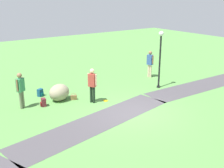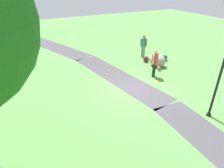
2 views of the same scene
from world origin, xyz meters
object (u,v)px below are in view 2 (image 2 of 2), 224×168
object	(u,v)px
lawn_boulder	(158,60)
spare_backpack_on_lawn	(165,58)
woman_with_handbag	(155,61)
frisbee_on_grass	(157,81)
lamp_post	(220,75)
passerby_on_path	(144,45)
backpack_by_boulder	(146,59)
handbag_on_grass	(159,68)

from	to	relation	value
lawn_boulder	spare_backpack_on_lawn	size ratio (longest dim) A/B	3.53
woman_with_handbag	lawn_boulder	bearing A→B (deg)	-45.60
frisbee_on_grass	lamp_post	bearing A→B (deg)	179.84
lamp_post	spare_backpack_on_lawn	xyz separation A→B (m)	(6.19, -2.61, -1.85)
woman_with_handbag	spare_backpack_on_lawn	size ratio (longest dim) A/B	4.42
lamp_post	passerby_on_path	world-z (taller)	lamp_post
lamp_post	backpack_by_boulder	xyz separation A→B (m)	(6.60, -1.18, -1.85)
woman_with_handbag	frisbee_on_grass	distance (m)	1.23
woman_with_handbag	backpack_by_boulder	xyz separation A→B (m)	(2.21, -0.97, -0.84)
woman_with_handbag	spare_backpack_on_lawn	world-z (taller)	woman_with_handbag
frisbee_on_grass	passerby_on_path	bearing A→B (deg)	-21.88
lamp_post	frisbee_on_grass	bearing A→B (deg)	-0.16
passerby_on_path	frisbee_on_grass	world-z (taller)	passerby_on_path
lawn_boulder	frisbee_on_grass	world-z (taller)	lawn_boulder
lamp_post	handbag_on_grass	xyz separation A→B (m)	(4.99, -1.10, -1.90)
passerby_on_path	lamp_post	bearing A→B (deg)	168.48
woman_with_handbag	handbag_on_grass	world-z (taller)	woman_with_handbag
lawn_boulder	handbag_on_grass	distance (m)	0.78
backpack_by_boulder	handbag_on_grass	bearing A→B (deg)	177.28
lawn_boulder	lamp_post	bearing A→B (deg)	165.43
backpack_by_boulder	spare_backpack_on_lawn	distance (m)	1.48
woman_with_handbag	handbag_on_grass	xyz separation A→B (m)	(0.60, -0.90, -0.89)
passerby_on_path	spare_backpack_on_lawn	size ratio (longest dim) A/B	4.39
lawn_boulder	spare_backpack_on_lawn	distance (m)	1.31
lawn_boulder	woman_with_handbag	bearing A→B (deg)	134.40
lawn_boulder	woman_with_handbag	xyz separation A→B (m)	(-1.23, 1.25, 0.60)
lamp_post	lawn_boulder	distance (m)	6.02
handbag_on_grass	frisbee_on_grass	bearing A→B (deg)	138.98
handbag_on_grass	lawn_boulder	bearing A→B (deg)	-29.49
lawn_boulder	passerby_on_path	bearing A→B (deg)	-2.21
lawn_boulder	backpack_by_boulder	world-z (taller)	lawn_boulder
lawn_boulder	passerby_on_path	distance (m)	2.00
handbag_on_grass	frisbee_on_grass	distance (m)	1.67
lawn_boulder	frisbee_on_grass	bearing A→B (deg)	142.46
lawn_boulder	woman_with_handbag	world-z (taller)	woman_with_handbag
handbag_on_grass	frisbee_on_grass	world-z (taller)	handbag_on_grass
spare_backpack_on_lawn	frisbee_on_grass	size ratio (longest dim) A/B	1.61
lamp_post	lawn_boulder	bearing A→B (deg)	-14.57
woman_with_handbag	passerby_on_path	bearing A→B (deg)	-22.96
lawn_boulder	woman_with_handbag	size ratio (longest dim) A/B	0.80
lamp_post	backpack_by_boulder	bearing A→B (deg)	-10.14
handbag_on_grass	backpack_by_boulder	distance (m)	1.62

